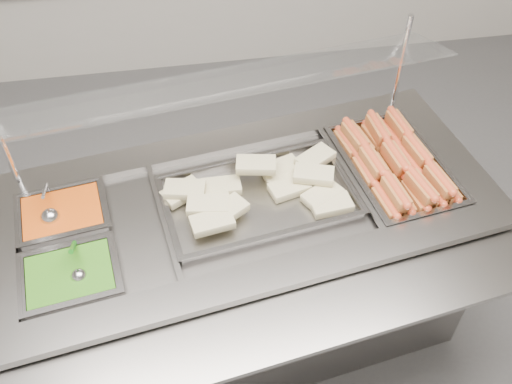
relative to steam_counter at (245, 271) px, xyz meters
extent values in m
cube|color=slate|center=(0.00, 0.00, -0.01)|extent=(1.69, 0.90, 0.78)
cube|color=gray|center=(0.05, -0.31, 0.39)|extent=(1.68, 0.36, 0.03)
cube|color=gray|center=(-0.05, 0.31, 0.39)|extent=(1.68, 0.36, 0.03)
cube|color=gray|center=(0.77, 0.12, 0.39)|extent=(0.19, 0.52, 0.03)
cube|color=black|center=(0.00, 0.00, 0.29)|extent=(1.51, 0.72, 0.02)
cube|color=gray|center=(0.38, 0.06, 0.40)|extent=(0.09, 0.51, 0.01)
cube|color=gray|center=(-0.27, -0.04, 0.40)|extent=(0.09, 0.51, 0.01)
cube|color=gray|center=(0.07, -0.46, 0.36)|extent=(1.63, 0.46, 0.02)
cylinder|color=slate|center=(-0.66, -0.46, 0.33)|extent=(0.06, 0.23, 0.02)
cylinder|color=slate|center=(0.76, -0.24, 0.33)|extent=(0.06, 0.23, 0.02)
cylinder|color=silver|center=(-0.73, 0.18, 0.60)|extent=(0.02, 0.02, 0.39)
cylinder|color=silver|center=(0.65, 0.39, 0.60)|extent=(0.02, 0.02, 0.39)
cube|color=silver|center=(-0.03, 0.18, 0.75)|extent=(1.50, 0.48, 0.08)
cube|color=#B4390A|center=(-0.59, 0.04, 0.37)|extent=(0.28, 0.23, 0.08)
cube|color=#196610|center=(-0.55, -0.21, 0.37)|extent=(0.28, 0.23, 0.08)
cube|color=brown|center=(0.47, -0.09, 0.39)|extent=(0.07, 0.14, 0.05)
cylinder|color=#CF4925|center=(0.47, -0.09, 0.41)|extent=(0.05, 0.15, 0.03)
cube|color=brown|center=(0.44, 0.07, 0.39)|extent=(0.06, 0.14, 0.05)
cylinder|color=#CF4925|center=(0.44, 0.07, 0.41)|extent=(0.05, 0.15, 0.03)
cube|color=brown|center=(0.42, 0.22, 0.39)|extent=(0.07, 0.14, 0.05)
cylinder|color=#CF4925|center=(0.42, 0.22, 0.41)|extent=(0.05, 0.15, 0.03)
cube|color=brown|center=(0.52, -0.08, 0.39)|extent=(0.06, 0.14, 0.05)
cylinder|color=#CF4925|center=(0.52, -0.08, 0.41)|extent=(0.04, 0.15, 0.03)
cube|color=brown|center=(0.50, 0.07, 0.39)|extent=(0.06, 0.14, 0.05)
cylinder|color=#CF4925|center=(0.50, 0.07, 0.41)|extent=(0.05, 0.15, 0.03)
cube|color=brown|center=(0.47, 0.23, 0.39)|extent=(0.07, 0.14, 0.05)
cylinder|color=#CF4925|center=(0.47, 0.23, 0.41)|extent=(0.05, 0.15, 0.03)
cube|color=brown|center=(0.58, -0.07, 0.39)|extent=(0.06, 0.14, 0.05)
cylinder|color=#CF4925|center=(0.58, -0.07, 0.41)|extent=(0.05, 0.15, 0.03)
cube|color=brown|center=(0.55, 0.08, 0.39)|extent=(0.07, 0.14, 0.05)
cylinder|color=#CF4925|center=(0.55, 0.08, 0.41)|extent=(0.05, 0.15, 0.03)
cube|color=brown|center=(0.53, 0.24, 0.39)|extent=(0.07, 0.14, 0.05)
cylinder|color=#CF4925|center=(0.53, 0.24, 0.41)|extent=(0.05, 0.15, 0.03)
cube|color=brown|center=(0.63, -0.06, 0.39)|extent=(0.07, 0.14, 0.05)
cylinder|color=#CF4925|center=(0.63, -0.06, 0.41)|extent=(0.05, 0.15, 0.03)
cube|color=brown|center=(0.61, 0.09, 0.39)|extent=(0.07, 0.14, 0.05)
cylinder|color=#CF4925|center=(0.61, 0.09, 0.41)|extent=(0.05, 0.15, 0.03)
cube|color=brown|center=(0.59, 0.25, 0.39)|extent=(0.07, 0.14, 0.05)
cylinder|color=#CF4925|center=(0.59, 0.25, 0.41)|extent=(0.05, 0.15, 0.03)
cube|color=brown|center=(0.69, -0.06, 0.39)|extent=(0.07, 0.14, 0.05)
cylinder|color=#CF4925|center=(0.69, -0.06, 0.41)|extent=(0.05, 0.15, 0.03)
cube|color=brown|center=(0.66, 0.10, 0.39)|extent=(0.07, 0.14, 0.05)
cylinder|color=#CF4925|center=(0.66, 0.10, 0.41)|extent=(0.05, 0.15, 0.03)
cube|color=brown|center=(0.49, -0.09, 0.43)|extent=(0.06, 0.14, 0.05)
cylinder|color=#CF4925|center=(0.49, -0.09, 0.45)|extent=(0.05, 0.15, 0.03)
cube|color=brown|center=(0.46, 0.07, 0.43)|extent=(0.07, 0.14, 0.05)
cylinder|color=#CF4925|center=(0.46, 0.07, 0.45)|extent=(0.05, 0.15, 0.03)
cube|color=brown|center=(0.44, 0.21, 0.43)|extent=(0.07, 0.14, 0.05)
cylinder|color=#CF4925|center=(0.44, 0.21, 0.45)|extent=(0.06, 0.15, 0.03)
cube|color=brown|center=(0.58, -0.08, 0.43)|extent=(0.07, 0.14, 0.05)
cylinder|color=#CF4925|center=(0.58, -0.08, 0.45)|extent=(0.06, 0.15, 0.03)
cube|color=brown|center=(0.55, 0.08, 0.43)|extent=(0.06, 0.14, 0.05)
cylinder|color=#CF4925|center=(0.55, 0.08, 0.45)|extent=(0.05, 0.15, 0.03)
cube|color=brown|center=(0.54, 0.24, 0.43)|extent=(0.06, 0.14, 0.05)
cylinder|color=#CF4925|center=(0.54, 0.24, 0.45)|extent=(0.04, 0.15, 0.03)
cube|color=brown|center=(0.65, -0.06, 0.43)|extent=(0.07, 0.14, 0.05)
cylinder|color=#CF4925|center=(0.65, -0.06, 0.45)|extent=(0.05, 0.15, 0.03)
cube|color=brown|center=(0.63, 0.10, 0.43)|extent=(0.07, 0.14, 0.05)
cylinder|color=#CF4925|center=(0.63, 0.10, 0.45)|extent=(0.05, 0.15, 0.03)
cube|color=brown|center=(0.62, 0.25, 0.43)|extent=(0.06, 0.14, 0.05)
cylinder|color=#CF4925|center=(0.62, 0.25, 0.45)|extent=(0.05, 0.15, 0.03)
cube|color=tan|center=(0.16, 0.10, 0.39)|extent=(0.15, 0.10, 0.03)
cube|color=tan|center=(-0.20, 0.07, 0.40)|extent=(0.15, 0.13, 0.03)
cube|color=tan|center=(-0.06, 0.08, 0.40)|extent=(0.13, 0.08, 0.03)
cube|color=tan|center=(0.15, 0.13, 0.39)|extent=(0.15, 0.11, 0.03)
cube|color=tan|center=(-0.11, 0.02, 0.40)|extent=(0.14, 0.09, 0.03)
cube|color=tan|center=(0.28, -0.07, 0.40)|extent=(0.14, 0.09, 0.03)
cube|color=tan|center=(0.16, 0.03, 0.40)|extent=(0.15, 0.11, 0.03)
cube|color=tan|center=(0.27, -0.02, 0.40)|extent=(0.15, 0.13, 0.03)
cube|color=tan|center=(-0.12, -0.03, 0.43)|extent=(0.15, 0.10, 0.03)
cube|color=tan|center=(0.28, 0.14, 0.42)|extent=(0.15, 0.14, 0.03)
cube|color=tan|center=(0.25, 0.05, 0.43)|extent=(0.15, 0.11, 0.03)
cube|color=tan|center=(-0.06, -0.06, 0.42)|extent=(0.15, 0.14, 0.03)
cube|color=tan|center=(-0.11, -0.10, 0.43)|extent=(0.15, 0.10, 0.03)
cube|color=tan|center=(-0.19, 0.06, 0.42)|extent=(0.15, 0.10, 0.03)
cube|color=tan|center=(0.06, 0.11, 0.45)|extent=(0.15, 0.10, 0.03)
sphere|color=#BABABF|center=(-0.62, 0.02, 0.41)|extent=(0.06, 0.06, 0.06)
cylinder|color=#BABABF|center=(-0.63, 0.09, 0.46)|extent=(0.03, 0.15, 0.09)
sphere|color=#BABABF|center=(-0.52, -0.23, 0.40)|extent=(0.05, 0.05, 0.05)
cylinder|color=#156A12|center=(-0.53, -0.16, 0.46)|extent=(0.03, 0.12, 0.10)
camera|label=1|loc=(-0.17, -1.28, 1.78)|focal=40.00mm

